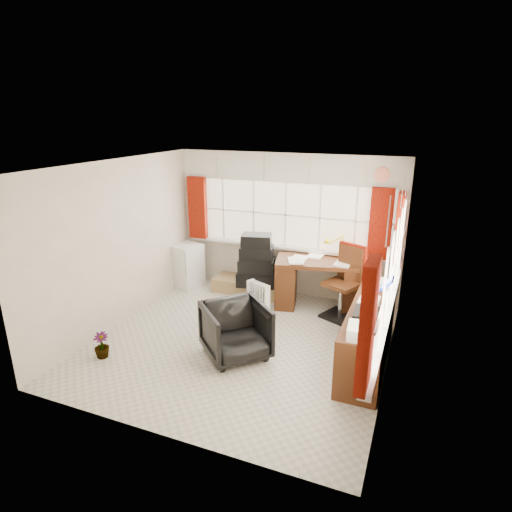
{
  "coord_description": "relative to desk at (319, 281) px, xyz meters",
  "views": [
    {
      "loc": [
        2.22,
        -4.94,
        3.1
      ],
      "look_at": [
        0.01,
        0.55,
        1.14
      ],
      "focal_mm": 30.0,
      "sensor_mm": 36.0,
      "label": 1
    }
  ],
  "objects": [
    {
      "name": "office_chair",
      "position": [
        -0.64,
        -1.96,
        -0.09
      ],
      "size": [
        1.14,
        1.14,
        0.74
      ],
      "primitive_type": "imported",
      "rotation": [
        0.0,
        0.0,
        0.8
      ],
      "color": "black",
      "rests_on": "ground"
    },
    {
      "name": "credenza",
      "position": [
        1.01,
        -1.42,
        -0.07
      ],
      "size": [
        0.5,
        2.0,
        0.85
      ],
      "color": "#4C2512",
      "rests_on": "ground"
    },
    {
      "name": "window_back",
      "position": [
        -0.72,
        0.32,
        0.49
      ],
      "size": [
        3.7,
        0.12,
        3.6
      ],
      "color": "beige",
      "rests_on": "room_walls"
    },
    {
      "name": "ground",
      "position": [
        -0.72,
        -1.62,
        -0.46
      ],
      "size": [
        4.0,
        4.0,
        0.0
      ],
      "primitive_type": "plane",
      "color": "beige",
      "rests_on": "ground"
    },
    {
      "name": "room_walls",
      "position": [
        -0.72,
        -1.62,
        1.04
      ],
      "size": [
        4.0,
        4.0,
        4.0
      ],
      "color": "beige",
      "rests_on": "ground"
    },
    {
      "name": "curtains",
      "position": [
        0.2,
        -0.7,
        1.0
      ],
      "size": [
        3.83,
        3.83,
        1.15
      ],
      "color": "maroon",
      "rests_on": "room_walls"
    },
    {
      "name": "radiator",
      "position": [
        -0.79,
        -0.72,
        -0.23
      ],
      "size": [
        0.4,
        0.29,
        0.56
      ],
      "color": "white",
      "rests_on": "ground"
    },
    {
      "name": "spray_bottle_b",
      "position": [
        -1.03,
        -0.64,
        -0.37
      ],
      "size": [
        0.09,
        0.09,
        0.18
      ],
      "primitive_type": "imported",
      "rotation": [
        0.0,
        0.0,
        -0.19
      ],
      "color": "#7FBEB0",
      "rests_on": "ground"
    },
    {
      "name": "crt_tv",
      "position": [
        -1.25,
        0.23,
        0.01
      ],
      "size": [
        0.6,
        0.57,
        0.44
      ],
      "color": "black",
      "rests_on": "tv_bench"
    },
    {
      "name": "task_chair",
      "position": [
        0.48,
        -0.18,
        0.17
      ],
      "size": [
        0.66,
        0.68,
        1.18
      ],
      "color": "black",
      "rests_on": "ground"
    },
    {
      "name": "file_tray",
      "position": [
        0.99,
        -1.77,
        0.35
      ],
      "size": [
        0.29,
        0.37,
        0.12
      ],
      "primitive_type": "cube",
      "rotation": [
        0.0,
        0.0,
        0.04
      ],
      "color": "black",
      "rests_on": "credenza"
    },
    {
      "name": "overhead_cabinets",
      "position": [
        0.26,
        -0.64,
        1.79
      ],
      "size": [
        3.98,
        3.98,
        0.48
      ],
      "color": "silver",
      "rests_on": "room_walls"
    },
    {
      "name": "hifi_stack",
      "position": [
        -1.1,
        -0.06,
        0.21
      ],
      "size": [
        0.75,
        0.58,
        0.92
      ],
      "color": "black",
      "rests_on": "tv_bench"
    },
    {
      "name": "flower_vase",
      "position": [
        -2.29,
        -2.67,
        -0.28
      ],
      "size": [
        0.26,
        0.26,
        0.36
      ],
      "primitive_type": "imported",
      "rotation": [
        0.0,
        0.0,
        0.4
      ],
      "color": "black",
      "rests_on": "ground"
    },
    {
      "name": "window_right",
      "position": [
        1.22,
        -1.62,
        0.49
      ],
      "size": [
        0.12,
        3.7,
        3.6
      ],
      "color": "beige",
      "rests_on": "room_walls"
    },
    {
      "name": "desk_lamp",
      "position": [
        0.33,
        0.17,
        0.66
      ],
      "size": [
        0.16,
        0.14,
        0.42
      ],
      "color": "yellow",
      "rests_on": "desk"
    },
    {
      "name": "tv_bench",
      "position": [
        -1.27,
        0.1,
        -0.33
      ],
      "size": [
        1.4,
        0.5,
        0.25
      ],
      "primitive_type": "cube",
      "color": "#A68953",
      "rests_on": "ground"
    },
    {
      "name": "desk",
      "position": [
        0.0,
        0.0,
        0.0
      ],
      "size": [
        1.56,
        1.01,
        0.86
      ],
      "color": "#4C2512",
      "rests_on": "ground"
    },
    {
      "name": "mini_fridge",
      "position": [
        -2.52,
        -0.03,
        -0.05
      ],
      "size": [
        0.59,
        0.6,
        0.81
      ],
      "color": "white",
      "rests_on": "ground"
    },
    {
      "name": "spray_bottle_a",
      "position": [
        -0.97,
        -0.74,
        -0.31
      ],
      "size": [
        0.15,
        0.15,
        0.29
      ],
      "primitive_type": "imported",
      "rotation": [
        0.0,
        0.0,
        0.46
      ],
      "color": "white",
      "rests_on": "ground"
    }
  ]
}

